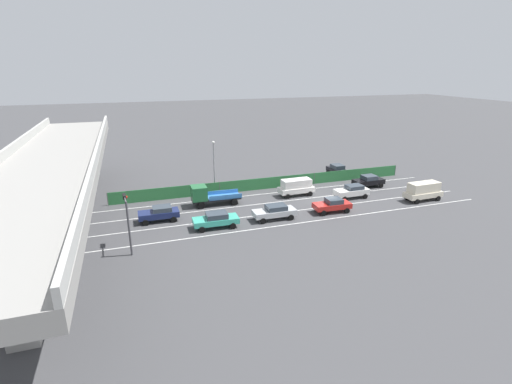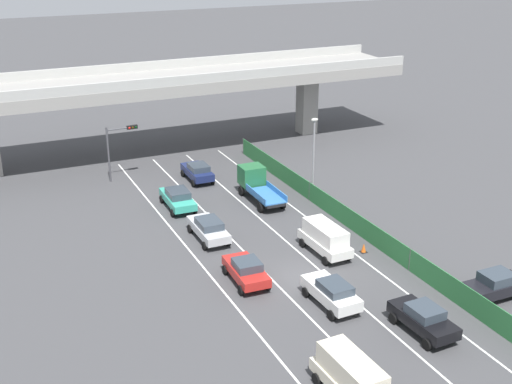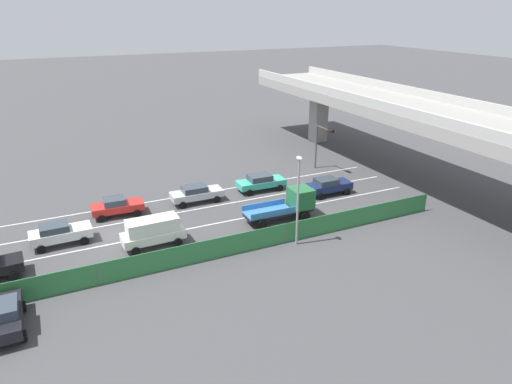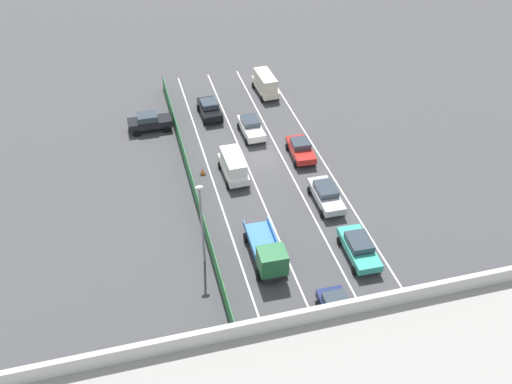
% 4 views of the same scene
% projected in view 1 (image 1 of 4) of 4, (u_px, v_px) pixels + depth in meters
% --- Properties ---
extents(ground_plane, '(300.00, 300.00, 0.00)m').
position_uv_depth(ground_plane, '(324.00, 202.00, 46.79)').
color(ground_plane, '#424244').
extents(lane_line_left_edge, '(0.14, 45.15, 0.01)m').
position_uv_depth(lane_line_left_edge, '(309.00, 222.00, 40.74)').
color(lane_line_left_edge, silver).
rests_on(lane_line_left_edge, ground).
extents(lane_line_mid_left, '(0.14, 45.15, 0.01)m').
position_uv_depth(lane_line_mid_left, '(296.00, 211.00, 43.84)').
color(lane_line_mid_left, silver).
rests_on(lane_line_mid_left, ground).
extents(lane_line_mid_right, '(0.14, 45.15, 0.01)m').
position_uv_depth(lane_line_mid_right, '(284.00, 201.00, 46.94)').
color(lane_line_mid_right, silver).
rests_on(lane_line_mid_right, ground).
extents(lane_line_right_edge, '(0.14, 45.15, 0.01)m').
position_uv_depth(lane_line_right_edge, '(274.00, 193.00, 50.04)').
color(lane_line_right_edge, silver).
rests_on(lane_line_right_edge, ground).
extents(elevated_overpass, '(51.51, 8.52, 8.48)m').
position_uv_depth(elevated_overpass, '(52.00, 168.00, 35.76)').
color(elevated_overpass, gray).
rests_on(elevated_overpass, ground).
extents(green_fence, '(0.10, 41.25, 1.58)m').
position_uv_depth(green_fence, '(269.00, 183.00, 51.53)').
color(green_fence, '#2D753D').
rests_on(green_fence, ground).
extents(car_sedan_silver, '(2.04, 4.70, 1.59)m').
position_uv_depth(car_sedan_silver, '(275.00, 211.00, 41.20)').
color(car_sedan_silver, '#B7BABC').
rests_on(car_sedan_silver, ground).
extents(car_sedan_red, '(2.17, 4.33, 1.61)m').
position_uv_depth(car_sedan_red, '(332.00, 205.00, 43.24)').
color(car_sedan_red, red).
rests_on(car_sedan_red, ground).
extents(car_taxi_teal, '(2.18, 4.72, 1.60)m').
position_uv_depth(car_taxi_teal, '(216.00, 219.00, 39.06)').
color(car_taxi_teal, teal).
rests_on(car_taxi_teal, ground).
extents(car_hatchback_white, '(2.05, 4.40, 1.67)m').
position_uv_depth(car_hatchback_white, '(352.00, 191.00, 47.81)').
color(car_hatchback_white, silver).
rests_on(car_hatchback_white, ground).
extents(car_van_cream, '(2.11, 4.89, 2.29)m').
position_uv_depth(car_van_cream, '(423.00, 190.00, 46.86)').
color(car_van_cream, beige).
rests_on(car_van_cream, ground).
extents(car_van_white, '(2.09, 4.64, 2.16)m').
position_uv_depth(car_van_white, '(296.00, 186.00, 48.65)').
color(car_van_white, silver).
rests_on(car_van_white, ground).
extents(car_sedan_navy, '(2.03, 4.28, 1.62)m').
position_uv_depth(car_sedan_navy, '(159.00, 213.00, 40.71)').
color(car_sedan_navy, navy).
rests_on(car_sedan_navy, ground).
extents(car_sedan_black, '(2.15, 4.36, 1.67)m').
position_uv_depth(car_sedan_black, '(369.00, 181.00, 52.09)').
color(car_sedan_black, black).
rests_on(car_sedan_black, ground).
extents(flatbed_truck_blue, '(2.31, 5.91, 2.49)m').
position_uv_depth(flatbed_truck_blue, '(207.00, 195.00, 45.15)').
color(flatbed_truck_blue, black).
rests_on(flatbed_truck_blue, ground).
extents(parked_sedan_dark, '(4.24, 2.00, 1.75)m').
position_uv_depth(parked_sedan_dark, '(338.00, 170.00, 57.33)').
color(parked_sedan_dark, black).
rests_on(parked_sedan_dark, ground).
extents(traffic_light, '(2.90, 0.45, 5.04)m').
position_uv_depth(traffic_light, '(127.00, 214.00, 33.33)').
color(traffic_light, '#47474C').
rests_on(traffic_light, ground).
extents(street_lamp, '(0.60, 0.36, 6.89)m').
position_uv_depth(street_lamp, '(214.00, 162.00, 48.72)').
color(street_lamp, gray).
rests_on(street_lamp, ground).
extents(traffic_cone, '(0.47, 0.47, 0.66)m').
position_uv_depth(traffic_cone, '(295.00, 187.00, 51.56)').
color(traffic_cone, orange).
rests_on(traffic_cone, ground).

